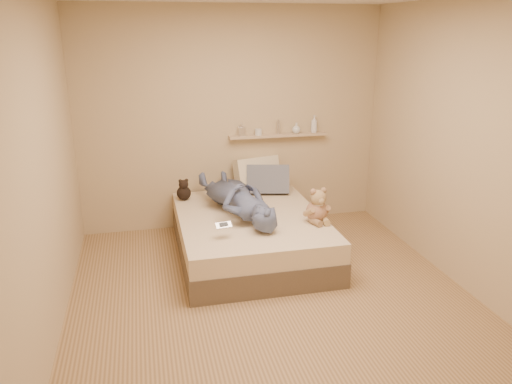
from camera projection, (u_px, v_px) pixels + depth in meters
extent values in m
plane|color=#A17F53|center=(272.00, 297.00, 4.54)|extent=(3.80, 3.80, 0.00)
plane|color=tan|center=(232.00, 120.00, 5.89)|extent=(3.60, 0.00, 3.60)
plane|color=tan|center=(377.00, 255.00, 2.38)|extent=(3.60, 0.00, 3.60)
plane|color=tan|center=(43.00, 172.00, 3.75)|extent=(0.00, 3.80, 3.80)
plane|color=tan|center=(465.00, 147.00, 4.52)|extent=(0.00, 3.80, 3.80)
cube|color=brown|center=(250.00, 244.00, 5.36)|extent=(1.50, 1.90, 0.25)
cube|color=beige|center=(250.00, 224.00, 5.29)|extent=(1.48, 1.88, 0.20)
cube|color=silver|center=(224.00, 225.00, 4.64)|extent=(0.16, 0.08, 0.05)
cube|color=black|center=(224.00, 224.00, 4.63)|extent=(0.08, 0.05, 0.03)
sphere|color=#A07458|center=(317.00, 211.00, 5.07)|extent=(0.22, 0.22, 0.22)
sphere|color=tan|center=(318.00, 198.00, 5.00)|extent=(0.16, 0.16, 0.16)
sphere|color=#9C7855|center=(313.00, 192.00, 4.96)|extent=(0.06, 0.06, 0.06)
sphere|color=#90754F|center=(324.00, 190.00, 5.00)|extent=(0.06, 0.06, 0.06)
sphere|color=#947852|center=(321.00, 201.00, 4.94)|extent=(0.07, 0.07, 0.07)
cylinder|color=#A58158|center=(309.00, 212.00, 5.00)|extent=(0.11, 0.15, 0.12)
cylinder|color=#8D6A4B|center=(327.00, 210.00, 5.07)|extent=(0.09, 0.15, 0.12)
cylinder|color=#896A49|center=(316.00, 222.00, 4.99)|extent=(0.11, 0.16, 0.07)
cylinder|color=tan|center=(325.00, 221.00, 5.02)|extent=(0.08, 0.15, 0.07)
cylinder|color=beige|center=(318.00, 204.00, 5.02)|extent=(0.13, 0.13, 0.02)
sphere|color=black|center=(184.00, 193.00, 5.72)|extent=(0.16, 0.16, 0.16)
sphere|color=black|center=(184.00, 185.00, 5.67)|extent=(0.11, 0.11, 0.11)
sphere|color=black|center=(180.00, 181.00, 5.65)|extent=(0.04, 0.04, 0.04)
sphere|color=black|center=(187.00, 180.00, 5.67)|extent=(0.04, 0.04, 0.04)
cube|color=beige|center=(257.00, 174.00, 6.03)|extent=(0.60, 0.40, 0.43)
cube|color=slate|center=(268.00, 179.00, 5.93)|extent=(0.54, 0.36, 0.37)
imported|color=#4B5476|center=(237.00, 197.00, 5.28)|extent=(0.85, 1.55, 0.35)
cube|color=tan|center=(278.00, 135.00, 6.02)|extent=(1.20, 0.12, 0.03)
imported|color=silver|center=(242.00, 129.00, 5.89)|extent=(0.07, 0.08, 0.16)
cylinder|color=silver|center=(258.00, 132.00, 5.95)|extent=(0.08, 0.08, 0.07)
cylinder|color=silver|center=(279.00, 127.00, 5.99)|extent=(0.04, 0.04, 0.17)
imported|color=silver|center=(296.00, 128.00, 6.04)|extent=(0.13, 0.13, 0.13)
imported|color=silver|center=(314.00, 124.00, 6.08)|extent=(0.11, 0.11, 0.21)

